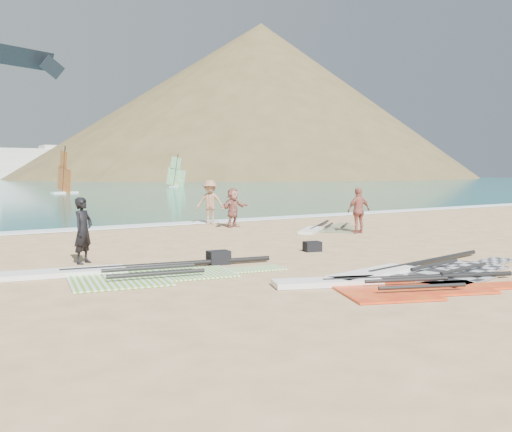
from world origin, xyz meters
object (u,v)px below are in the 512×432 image
rig_green (127,273)px  person_wetsuit (83,231)px  gear_bag_near (219,258)px  beachgoer_back (359,210)px  rig_grey (421,271)px  gear_bag_far (312,246)px  rig_red (385,285)px  beachgoer_mid (210,202)px  rig_orange (326,229)px  beachgoer_right (233,208)px

rig_green → person_wetsuit: (-0.31, 2.24, 0.82)m
rig_green → gear_bag_near: size_ratio=11.73×
gear_bag_near → beachgoer_back: bearing=22.1°
rig_grey → gear_bag_near: bearing=123.2°
rig_grey → gear_bag_far: bearing=79.4°
rig_grey → beachgoer_back: (4.71, 7.03, 0.83)m
rig_red → beachgoer_mid: beachgoer_mid is taller
beachgoer_mid → beachgoer_back: bearing=-26.1°
beachgoer_mid → gear_bag_far: bearing=-61.3°
rig_orange → beachgoer_back: 1.87m
rig_green → beachgoer_mid: bearing=63.1°
rig_orange → rig_red: size_ratio=0.90×
gear_bag_near → beachgoer_right: (5.27, 7.97, 0.66)m
rig_red → person_wetsuit: bearing=145.4°
rig_red → beachgoer_back: bearing=71.4°
beachgoer_mid → rig_grey: bearing=-58.9°
rig_orange → rig_red: 11.41m
person_wetsuit → beachgoer_back: 11.02m
rig_orange → gear_bag_near: size_ratio=8.48×
rig_orange → gear_bag_far: 6.24m
gear_bag_far → rig_red: bearing=-112.9°
rig_green → beachgoer_right: 11.33m
gear_bag_near → person_wetsuit: size_ratio=0.32×
rig_orange → beachgoer_back: beachgoer_back is taller
gear_bag_near → beachgoer_mid: (5.06, 9.60, 0.82)m
gear_bag_near → beachgoer_back: size_ratio=0.31×
rig_red → gear_bag_far: bearing=89.2°
beachgoer_mid → beachgoer_back: size_ratio=1.13×
rig_orange → person_wetsuit: 11.14m
gear_bag_far → beachgoer_back: size_ratio=0.28×
beachgoer_mid → beachgoer_back: (3.02, -6.31, -0.11)m
rig_red → beachgoer_mid: (3.64, 14.07, 0.95)m
gear_bag_far → beachgoer_mid: size_ratio=0.25×
rig_red → beachgoer_right: 13.04m
rig_red → beachgoer_right: (3.85, 12.43, 0.79)m
rig_grey → beachgoer_mid: 13.49m
rig_green → beachgoer_mid: beachgoer_mid is taller
rig_grey → rig_orange: (4.49, 8.70, -0.00)m
beachgoer_back → person_wetsuit: bearing=10.8°
gear_bag_far → person_wetsuit: bearing=166.0°
rig_grey → rig_green: size_ratio=0.95×
rig_grey → rig_green: (-5.93, 3.56, 0.00)m
rig_red → person_wetsuit: (-4.29, 6.52, 0.82)m
gear_bag_near → person_wetsuit: (-2.87, 2.06, 0.69)m
rig_grey → gear_bag_far: size_ratio=12.31×
rig_orange → gear_bag_far: gear_bag_far is taller
rig_green → rig_red: 5.84m
gear_bag_far → beachgoer_mid: 9.30m
rig_green → gear_bag_near: (2.56, 0.18, 0.12)m
beachgoer_right → person_wetsuit: bearing=-164.0°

